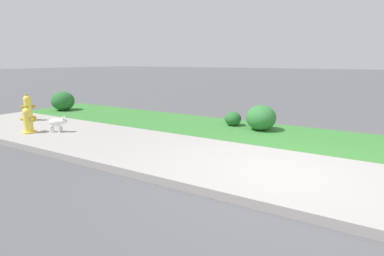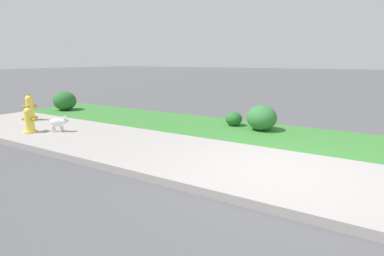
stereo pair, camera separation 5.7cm
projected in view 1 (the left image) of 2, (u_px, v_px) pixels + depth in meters
The scene contains 10 objects.
ground_plane at pixel (285, 173), 4.62m from camera, with size 120.00×120.00×0.00m, color #515154.
sidewalk_pavement at pixel (285, 172), 4.62m from camera, with size 18.00×2.40×0.01m, color #9E9993.
grass_verge at pixel (311, 139), 6.62m from camera, with size 18.00×2.34×0.01m, color #387A33.
street_curb at pixel (259, 202), 3.53m from camera, with size 18.00×0.16×0.12m, color #9E9993.
fire_hydrant_by_grass_verge at pixel (28, 120), 7.08m from camera, with size 0.39×0.36×0.66m.
fire_hydrant_far_end at pixel (28, 108), 8.49m from camera, with size 0.36×0.38×0.77m.
small_white_dog at pixel (57, 123), 7.15m from camera, with size 0.45×0.33×0.42m.
shrub_bush_mid_verge at pixel (63, 101), 10.30m from camera, with size 0.76×0.76×0.65m.
shrub_bush_far_verge at pixel (233, 119), 7.93m from camera, with size 0.44×0.44×0.37m.
shrub_bush_near_lamp at pixel (261, 118), 7.39m from camera, with size 0.73×0.73×0.62m.
Camera 1 is at (0.96, -4.49, 1.70)m, focal length 28.00 mm.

